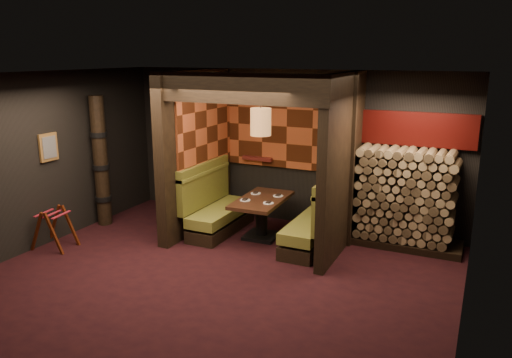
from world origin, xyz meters
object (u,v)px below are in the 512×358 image
object	(u,v)px
booth_bench_left	(216,210)
booth_bench_right	(317,225)
dining_table	(262,211)
totem_column	(101,162)
firewood_stack	(410,199)
luggage_rack	(54,227)
pendant_lamp	(261,122)

from	to	relation	value
booth_bench_left	booth_bench_right	size ratio (longest dim) A/B	1.00
dining_table	totem_column	size ratio (longest dim) A/B	0.57
totem_column	firewood_stack	xyz separation A→B (m)	(5.33, 1.25, -0.37)
luggage_rack	firewood_stack	bearing A→B (deg)	25.72
dining_table	booth_bench_left	bearing A→B (deg)	-177.62
dining_table	luggage_rack	bearing A→B (deg)	-147.19
booth_bench_right	luggage_rack	world-z (taller)	booth_bench_right
pendant_lamp	totem_column	xyz separation A→B (m)	(-2.98, -0.54, -0.85)
booth_bench_left	dining_table	bearing A→B (deg)	2.38
booth_bench_right	pendant_lamp	bearing A→B (deg)	-179.26
dining_table	pendant_lamp	world-z (taller)	pendant_lamp
booth_bench_left	booth_bench_right	xyz separation A→B (m)	(1.89, 0.00, 0.00)
pendant_lamp	totem_column	world-z (taller)	pendant_lamp
booth_bench_left	totem_column	size ratio (longest dim) A/B	0.67
totem_column	firewood_stack	distance (m)	5.49
booth_bench_left	pendant_lamp	bearing A→B (deg)	-0.84
booth_bench_right	pendant_lamp	size ratio (longest dim) A/B	1.53
booth_bench_left	luggage_rack	world-z (taller)	booth_bench_left
dining_table	firewood_stack	distance (m)	2.47
booth_bench_left	totem_column	distance (m)	2.30
pendant_lamp	luggage_rack	size ratio (longest dim) A/B	1.45
luggage_rack	firewood_stack	world-z (taller)	firewood_stack
firewood_stack	luggage_rack	bearing A→B (deg)	-154.28
booth_bench_left	firewood_stack	bearing A→B (deg)	12.17
booth_bench_right	booth_bench_left	bearing A→B (deg)	180.00
pendant_lamp	firewood_stack	world-z (taller)	pendant_lamp
booth_bench_left	luggage_rack	xyz separation A→B (m)	(-2.01, -1.83, -0.04)
booth_bench_right	totem_column	bearing A→B (deg)	-172.14
booth_bench_left	firewood_stack	world-z (taller)	firewood_stack
booth_bench_right	pendant_lamp	xyz separation A→B (m)	(-1.00, -0.01, 1.63)
luggage_rack	firewood_stack	distance (m)	5.85
booth_bench_left	totem_column	xyz separation A→B (m)	(-2.09, -0.55, 0.79)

